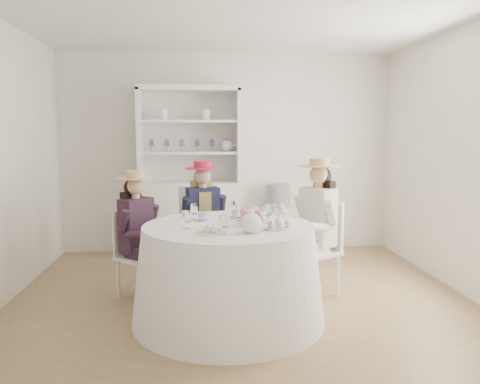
{
  "coord_description": "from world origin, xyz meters",
  "views": [
    {
      "loc": [
        -0.4,
        -4.43,
        1.63
      ],
      "look_at": [
        0.0,
        0.1,
        1.05
      ],
      "focal_mm": 35.0,
      "sensor_mm": 36.0,
      "label": 1
    }
  ],
  "objects": [
    {
      "name": "ground",
      "position": [
        0.0,
        0.0,
        0.0
      ],
      "size": [
        4.5,
        4.5,
        0.0
      ],
      "primitive_type": "plane",
      "color": "olive",
      "rests_on": "ground"
    },
    {
      "name": "ceiling",
      "position": [
        0.0,
        0.0,
        2.7
      ],
      "size": [
        4.5,
        4.5,
        0.0
      ],
      "primitive_type": "plane",
      "rotation": [
        3.14,
        0.0,
        0.0
      ],
      "color": "white",
      "rests_on": "wall_back"
    },
    {
      "name": "wall_back",
      "position": [
        0.0,
        2.0,
        1.35
      ],
      "size": [
        4.5,
        0.0,
        4.5
      ],
      "primitive_type": "plane",
      "rotation": [
        1.57,
        0.0,
        0.0
      ],
      "color": "silver",
      "rests_on": "ground"
    },
    {
      "name": "wall_front",
      "position": [
        0.0,
        -2.0,
        1.35
      ],
      "size": [
        4.5,
        0.0,
        4.5
      ],
      "primitive_type": "plane",
      "rotation": [
        -1.57,
        0.0,
        0.0
      ],
      "color": "silver",
      "rests_on": "ground"
    },
    {
      "name": "wall_right",
      "position": [
        2.25,
        0.0,
        1.35
      ],
      "size": [
        0.0,
        4.5,
        4.5
      ],
      "primitive_type": "plane",
      "rotation": [
        1.57,
        0.0,
        -1.57
      ],
      "color": "silver",
      "rests_on": "ground"
    },
    {
      "name": "tea_table",
      "position": [
        -0.15,
        -0.5,
        0.42
      ],
      "size": [
        1.67,
        1.67,
        0.84
      ],
      "rotation": [
        0.0,
        0.0,
        0.0
      ],
      "color": "white",
      "rests_on": "ground"
    },
    {
      "name": "hutch",
      "position": [
        -0.51,
        1.77,
        0.79
      ],
      "size": [
        1.43,
        0.8,
        2.22
      ],
      "rotation": [
        0.0,
        0.0,
        0.24
      ],
      "color": "silver",
      "rests_on": "ground"
    },
    {
      "name": "side_table",
      "position": [
        0.66,
        1.75,
        0.31
      ],
      "size": [
        0.46,
        0.46,
        0.63
      ],
      "primitive_type": "cube",
      "rotation": [
        0.0,
        0.0,
        -0.16
      ],
      "color": "silver",
      "rests_on": "ground"
    },
    {
      "name": "hatbox",
      "position": [
        0.66,
        1.75,
        0.79
      ],
      "size": [
        0.4,
        0.4,
        0.32
      ],
      "primitive_type": "cylinder",
      "rotation": [
        0.0,
        0.0,
        0.33
      ],
      "color": "black",
      "rests_on": "side_table"
    },
    {
      "name": "guest_left",
      "position": [
        -1.0,
        0.14,
        0.71
      ],
      "size": [
        0.54,
        0.53,
        1.26
      ],
      "rotation": [
        0.0,
        0.0,
        0.86
      ],
      "color": "silver",
      "rests_on": "ground"
    },
    {
      "name": "guest_mid",
      "position": [
        -0.36,
        0.54,
        0.75
      ],
      "size": [
        0.5,
        0.53,
        1.33
      ],
      "rotation": [
        0.0,
        0.0,
        0.25
      ],
      "color": "silver",
      "rests_on": "ground"
    },
    {
      "name": "guest_right",
      "position": [
        0.75,
        0.04,
        0.78
      ],
      "size": [
        0.59,
        0.54,
        1.38
      ],
      "rotation": [
        0.0,
        0.0,
        -1.05
      ],
      "color": "silver",
      "rests_on": "ground"
    },
    {
      "name": "spare_chair",
      "position": [
        -0.4,
        0.98,
        0.54
      ],
      "size": [
        0.58,
        0.58,
        1.01
      ],
      "rotation": [
        0.0,
        0.0,
        2.55
      ],
      "color": "silver",
      "rests_on": "ground"
    },
    {
      "name": "teacup_a",
      "position": [
        -0.38,
        -0.31,
        0.87
      ],
      "size": [
        0.08,
        0.08,
        0.06
      ],
      "primitive_type": "imported",
      "rotation": [
        0.0,
        0.0,
        -0.01
      ],
      "color": "white",
      "rests_on": "tea_table"
    },
    {
      "name": "teacup_b",
      "position": [
        -0.08,
        -0.24,
        0.87
      ],
      "size": [
        0.07,
        0.07,
        0.06
      ],
      "primitive_type": "imported",
      "rotation": [
        0.0,
        0.0,
        0.1
      ],
      "color": "white",
      "rests_on": "tea_table"
    },
    {
      "name": "teacup_c",
      "position": [
        0.04,
        -0.32,
        0.88
      ],
      "size": [
        0.11,
        0.11,
        0.07
      ],
      "primitive_type": "imported",
      "rotation": [
        0.0,
        0.0,
        -0.29
      ],
      "color": "white",
      "rests_on": "tea_table"
    },
    {
      "name": "flower_bowl",
      "position": [
        0.06,
        -0.5,
        0.87
      ],
      "size": [
        0.2,
        0.2,
        0.05
      ],
      "primitive_type": "imported",
      "rotation": [
        0.0,
        0.0,
        0.01
      ],
      "color": "white",
      "rests_on": "tea_table"
    },
    {
      "name": "flower_arrangement",
      "position": [
        0.04,
        -0.53,
        0.94
      ],
      "size": [
        0.2,
        0.2,
        0.07
      ],
      "rotation": [
        0.0,
        0.0,
        -0.05
      ],
      "color": "pink",
      "rests_on": "tea_table"
    },
    {
      "name": "table_teapot",
      "position": [
        0.01,
        -0.83,
        0.92
      ],
      "size": [
        0.24,
        0.17,
        0.18
      ],
      "rotation": [
        0.0,
        0.0,
        -0.09
      ],
      "color": "white",
      "rests_on": "tea_table"
    },
    {
      "name": "sandwich_plate",
      "position": [
        -0.31,
        -0.82,
        0.86
      ],
      "size": [
        0.24,
        0.24,
        0.05
      ],
      "rotation": [
        0.0,
        0.0,
        0.24
      ],
      "color": "white",
      "rests_on": "tea_table"
    },
    {
      "name": "cupcake_stand",
      "position": [
        0.25,
        -0.7,
        0.92
      ],
      "size": [
        0.21,
        0.21,
        0.2
      ],
      "rotation": [
        0.0,
        0.0,
        0.01
      ],
      "color": "white",
      "rests_on": "tea_table"
    },
    {
      "name": "stemware_set",
      "position": [
        -0.15,
        -0.5,
        0.92
      ],
      "size": [
        0.8,
        0.83,
        0.15
      ],
      "color": "white",
      "rests_on": "tea_table"
    }
  ]
}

